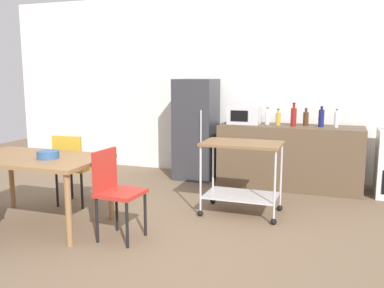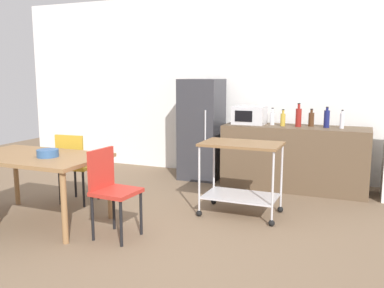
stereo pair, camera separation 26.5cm
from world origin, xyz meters
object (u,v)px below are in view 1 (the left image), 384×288
at_px(refrigerator, 196,129).
at_px(bottle_hot_sauce, 336,120).
at_px(microwave, 245,115).
at_px(bottle_olive_oil, 321,118).
at_px(fruit_bowl, 48,155).
at_px(bottle_sesame_oil, 306,118).
at_px(bottle_vinegar, 294,116).
at_px(bottle_soda, 267,118).
at_px(chair_red, 115,188).
at_px(bottle_wine, 278,119).
at_px(dining_table, 35,164).
at_px(kitchen_cart, 242,166).
at_px(chair_mustard, 73,165).

distance_m(refrigerator, bottle_hot_sauce, 2.08).
bearing_deg(microwave, bottle_hot_sauce, -0.86).
height_order(bottle_olive_oil, fruit_bowl, bottle_olive_oil).
bearing_deg(bottle_sesame_oil, bottle_vinegar, -142.09).
xyz_separation_m(refrigerator, bottle_sesame_oil, (1.65, -0.01, 0.23)).
bearing_deg(bottle_soda, chair_red, -112.44).
bearing_deg(bottle_wine, bottle_olive_oil, 3.31).
relative_size(dining_table, bottle_olive_oil, 5.27).
xyz_separation_m(kitchen_cart, bottle_hot_sauce, (1.00, 1.37, 0.43)).
distance_m(bottle_sesame_oil, fruit_bowl, 3.53).
bearing_deg(bottle_wine, chair_red, -116.08).
bearing_deg(bottle_olive_oil, bottle_hot_sauce, -3.86).
distance_m(bottle_soda, bottle_hot_sauce, 0.95).
bearing_deg(bottle_wine, kitchen_cart, -99.00).
distance_m(chair_red, microwave, 2.69).
bearing_deg(kitchen_cart, refrigerator, 125.68).
xyz_separation_m(dining_table, bottle_olive_oil, (2.82, 2.47, 0.35)).
distance_m(microwave, bottle_olive_oil, 1.08).
height_order(bottle_wine, bottle_vinegar, bottle_vinegar).
height_order(bottle_soda, fruit_bowl, bottle_soda).
height_order(dining_table, bottle_olive_oil, bottle_olive_oil).
height_order(refrigerator, kitchen_cart, refrigerator).
bearing_deg(chair_mustard, bottle_soda, -143.74).
bearing_deg(chair_red, bottle_hot_sauce, -34.58).
height_order(chair_mustard, bottle_olive_oil, bottle_olive_oil).
relative_size(chair_mustard, bottle_vinegar, 2.72).
distance_m(chair_mustard, bottle_wine, 2.88).
xyz_separation_m(bottle_wine, bottle_olive_oil, (0.59, 0.03, 0.03)).
relative_size(dining_table, bottle_soda, 6.10).
xyz_separation_m(dining_table, microwave, (1.74, 2.48, 0.36)).
height_order(bottle_soda, bottle_vinegar, bottle_vinegar).
relative_size(microwave, bottle_sesame_oil, 1.88).
bearing_deg(dining_table, bottle_sesame_oil, 44.41).
xyz_separation_m(kitchen_cart, bottle_wine, (0.21, 1.35, 0.42)).
bearing_deg(bottle_olive_oil, kitchen_cart, -120.01).
distance_m(dining_table, fruit_bowl, 0.24).
xyz_separation_m(chair_mustard, microwave, (1.76, 1.77, 0.51)).
xyz_separation_m(bottle_wine, bottle_vinegar, (0.22, -0.01, 0.04)).
relative_size(bottle_wine, fruit_bowl, 1.04).
bearing_deg(bottle_sesame_oil, kitchen_cart, -111.80).
distance_m(kitchen_cart, bottle_sesame_oil, 1.64).
distance_m(refrigerator, bottle_olive_oil, 1.88).
height_order(chair_red, chair_mustard, same).
bearing_deg(kitchen_cart, dining_table, -151.80).
xyz_separation_m(chair_red, fruit_bowl, (-0.81, 0.04, 0.27)).
distance_m(bottle_wine, fruit_bowl, 3.20).
height_order(kitchen_cart, bottle_hot_sauce, bottle_hot_sauce).
distance_m(chair_red, chair_mustard, 1.28).
bearing_deg(dining_table, bottle_olive_oil, 41.22).
xyz_separation_m(microwave, bottle_hot_sauce, (1.28, -0.02, -0.02)).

